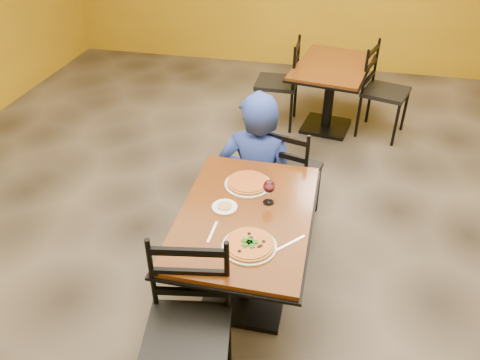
% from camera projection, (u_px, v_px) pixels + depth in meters
% --- Properties ---
extents(floor, '(7.00, 8.00, 0.01)m').
position_uv_depth(floor, '(258.00, 249.00, 3.73)').
color(floor, black).
rests_on(floor, ground).
extents(table_main, '(0.83, 1.23, 0.75)m').
position_uv_depth(table_main, '(245.00, 237.00, 3.01)').
color(table_main, '#6A3010').
rests_on(table_main, floor).
extents(table_second, '(0.92, 1.21, 0.75)m').
position_uv_depth(table_second, '(331.00, 82.00, 5.06)').
color(table_second, '#6A3010').
rests_on(table_second, floor).
extents(chair_main_near, '(0.51, 0.51, 0.98)m').
position_uv_depth(chair_main_near, '(187.00, 337.00, 2.47)').
color(chair_main_near, black).
rests_on(chair_main_near, floor).
extents(chair_main_far, '(0.52, 0.52, 0.94)m').
position_uv_depth(chair_main_far, '(290.00, 171.00, 3.79)').
color(chair_main_far, black).
rests_on(chair_main_far, floor).
extents(chair_second_left, '(0.44, 0.44, 0.97)m').
position_uv_depth(chair_second_left, '(277.00, 83.00, 5.20)').
color(chair_second_left, black).
rests_on(chair_second_left, floor).
extents(chair_second_right, '(0.55, 0.55, 0.98)m').
position_uv_depth(chair_second_right, '(386.00, 92.00, 5.00)').
color(chair_second_right, black).
rests_on(chair_second_right, floor).
extents(diner, '(0.63, 0.44, 1.20)m').
position_uv_depth(diner, '(257.00, 163.00, 3.65)').
color(diner, '#1B2F97').
rests_on(diner, floor).
extents(plate_main, '(0.31, 0.31, 0.01)m').
position_uv_depth(plate_main, '(249.00, 246.00, 2.65)').
color(plate_main, white).
rests_on(plate_main, table_main).
extents(pizza_main, '(0.28, 0.28, 0.02)m').
position_uv_depth(pizza_main, '(249.00, 244.00, 2.64)').
color(pizza_main, maroon).
rests_on(pizza_main, plate_main).
extents(plate_far, '(0.31, 0.31, 0.01)m').
position_uv_depth(plate_far, '(248.00, 184.00, 3.14)').
color(plate_far, white).
rests_on(plate_far, table_main).
extents(pizza_far, '(0.28, 0.28, 0.02)m').
position_uv_depth(pizza_far, '(248.00, 182.00, 3.13)').
color(pizza_far, orange).
rests_on(pizza_far, plate_far).
extents(side_plate, '(0.16, 0.16, 0.01)m').
position_uv_depth(side_plate, '(225.00, 207.00, 2.94)').
color(side_plate, white).
rests_on(side_plate, table_main).
extents(dip, '(0.09, 0.09, 0.01)m').
position_uv_depth(dip, '(225.00, 206.00, 2.94)').
color(dip, tan).
rests_on(dip, side_plate).
extents(wine_glass, '(0.08, 0.08, 0.18)m').
position_uv_depth(wine_glass, '(269.00, 191.00, 2.94)').
color(wine_glass, white).
rests_on(wine_glass, table_main).
extents(fork, '(0.02, 0.19, 0.00)m').
position_uv_depth(fork, '(212.00, 232.00, 2.75)').
color(fork, silver).
rests_on(fork, table_main).
extents(knife, '(0.15, 0.17, 0.00)m').
position_uv_depth(knife, '(291.00, 243.00, 2.67)').
color(knife, silver).
rests_on(knife, table_main).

